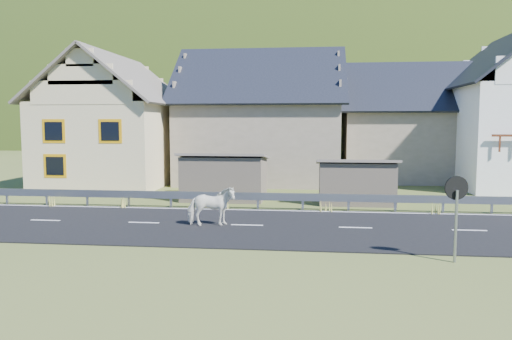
# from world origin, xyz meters

# --- Properties ---
(ground) EXTENTS (160.00, 160.00, 0.00)m
(ground) POSITION_xyz_m (0.00, 0.00, 0.00)
(ground) COLOR #384B1C
(ground) RESTS_ON ground
(road) EXTENTS (60.00, 7.00, 0.04)m
(road) POSITION_xyz_m (0.00, 0.00, 0.02)
(road) COLOR black
(road) RESTS_ON ground
(lane_markings) EXTENTS (60.00, 6.60, 0.01)m
(lane_markings) POSITION_xyz_m (0.00, 0.00, 0.04)
(lane_markings) COLOR silver
(lane_markings) RESTS_ON road
(guardrail) EXTENTS (28.10, 0.09, 0.75)m
(guardrail) POSITION_xyz_m (-0.00, 3.68, 0.56)
(guardrail) COLOR #93969B
(guardrail) RESTS_ON ground
(shed_left) EXTENTS (4.30, 3.30, 2.40)m
(shed_left) POSITION_xyz_m (-2.00, 6.50, 1.10)
(shed_left) COLOR #6D6152
(shed_left) RESTS_ON ground
(shed_right) EXTENTS (3.80, 2.90, 2.20)m
(shed_right) POSITION_xyz_m (4.50, 6.00, 1.00)
(shed_right) COLOR #6D6152
(shed_right) RESTS_ON ground
(house_cream) EXTENTS (7.80, 9.80, 8.30)m
(house_cream) POSITION_xyz_m (-10.00, 12.00, 4.36)
(house_cream) COLOR beige
(house_cream) RESTS_ON ground
(house_stone_a) EXTENTS (10.80, 9.80, 8.90)m
(house_stone_a) POSITION_xyz_m (-1.00, 15.00, 4.63)
(house_stone_a) COLOR gray
(house_stone_a) RESTS_ON ground
(house_stone_b) EXTENTS (9.80, 8.80, 8.10)m
(house_stone_b) POSITION_xyz_m (9.00, 17.00, 4.24)
(house_stone_b) COLOR gray
(house_stone_b) RESTS_ON ground
(mountain) EXTENTS (440.00, 280.00, 260.00)m
(mountain) POSITION_xyz_m (5.00, 180.00, -20.00)
(mountain) COLOR #26340E
(mountain) RESTS_ON ground
(conifer_patch) EXTENTS (76.00, 50.00, 28.00)m
(conifer_patch) POSITION_xyz_m (-55.00, 110.00, 6.00)
(conifer_patch) COLOR black
(conifer_patch) RESTS_ON ground
(horse) EXTENTS (1.12, 1.87, 1.48)m
(horse) POSITION_xyz_m (-1.31, -0.25, 0.78)
(horse) COLOR white
(horse) RESTS_ON road
(traffic_mirror) EXTENTS (0.67, 0.23, 2.41)m
(traffic_mirror) POSITION_xyz_m (6.37, -4.09, 1.77)
(traffic_mirror) COLOR #93969B
(traffic_mirror) RESTS_ON ground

